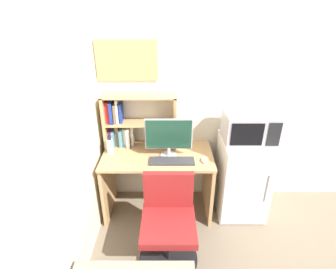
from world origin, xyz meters
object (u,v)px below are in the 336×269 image
Objects in this scene: mini_fridge at (243,177)px; desk_chair at (169,227)px; microwave at (251,127)px; hutch_bookshelf at (130,121)px; computer_mouse at (205,160)px; water_bottle at (111,146)px; wall_corkboard at (128,60)px; keyboard at (173,161)px; monitor at (170,136)px.

desk_chair is (-0.82, -0.65, -0.10)m from mini_fridge.
mini_fridge is 0.61m from microwave.
mini_fridge is at bearing -9.38° from hutch_bookshelf.
water_bottle reaches higher than computer_mouse.
water_bottle is 0.90m from wall_corkboard.
wall_corkboard is (-1.25, 0.30, 0.60)m from microwave.
keyboard is 1.12m from wall_corkboard.
hutch_bookshelf is at bearing 170.75° from microwave.
wall_corkboard is (0.19, 0.28, 0.84)m from water_bottle.
desk_chair is at bearing -94.09° from keyboard.
mini_fridge is at bearing -0.68° from water_bottle.
mini_fridge is at bearing 11.33° from keyboard.
monitor reaches higher than mini_fridge.
monitor is 0.95× the size of microwave.
mini_fridge is at bearing 3.09° from monitor.
hutch_bookshelf is 1.27m from microwave.
mini_fridge is 1.77m from wall_corkboard.
microwave reaches higher than keyboard.
computer_mouse is (0.33, 0.01, 0.01)m from keyboard.
keyboard is 0.86m from mini_fridge.
hutch_bookshelf is 1.61× the size of monitor.
microwave is at bearing -9.25° from hutch_bookshelf.
water_bottle reaches higher than keyboard.
monitor is 1.06× the size of keyboard.
hutch_bookshelf is at bearing 149.82° from monitor.
computer_mouse is 0.12× the size of desk_chair.
microwave reaches higher than water_bottle.
computer_mouse is (0.79, -0.35, -0.27)m from hutch_bookshelf.
water_bottle is (-0.65, 0.17, 0.08)m from keyboard.
water_bottle reaches higher than desk_chair.
microwave reaches higher than mini_fridge.
water_bottle is at bearing 132.92° from desk_chair.
computer_mouse is at bearing 2.01° from keyboard.
monitor is 0.88m from wall_corkboard.
hutch_bookshelf reaches higher than monitor.
water_bottle is (-0.62, 0.06, -0.15)m from monitor.
desk_chair is at bearing -90.31° from monitor.
monitor is 0.98m from mini_fridge.
hutch_bookshelf reaches higher than microwave.
desk_chair is (-0.36, -0.50, -0.41)m from computer_mouse.
keyboard is 0.54× the size of desk_chair.
computer_mouse is at bearing -162.09° from microwave.
hutch_bookshelf is 0.85× the size of mini_fridge.
monitor is at bearing -176.91° from mini_fridge.
keyboard is at bearing -14.95° from water_bottle.
keyboard is at bearing -168.67° from mini_fridge.
microwave is at bearing 11.53° from keyboard.
microwave is (0.82, 0.05, 0.08)m from monitor.
mini_fridge is at bearing 38.28° from desk_chair.
water_bottle is at bearing 179.44° from microwave.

